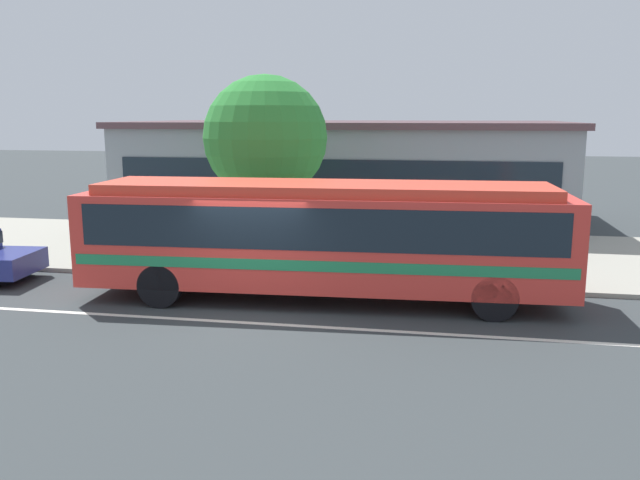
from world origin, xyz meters
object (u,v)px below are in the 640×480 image
transit_bus (324,233)px  street_tree_near_stop (265,138)px  pedestrian_waiting_near_sign (447,241)px  bus_stop_sign (475,221)px

transit_bus → street_tree_near_stop: size_ratio=2.11×
pedestrian_waiting_near_sign → street_tree_near_stop: (-5.41, 1.91, 2.59)m
bus_stop_sign → street_tree_near_stop: (-6.10, 2.52, 1.93)m
pedestrian_waiting_near_sign → street_tree_near_stop: size_ratio=0.30×
pedestrian_waiting_near_sign → bus_stop_sign: (0.69, -0.61, 0.66)m
pedestrian_waiting_near_sign → street_tree_near_stop: bearing=160.5°
transit_bus → bus_stop_sign: bearing=28.0°
transit_bus → pedestrian_waiting_near_sign: size_ratio=7.10×
transit_bus → street_tree_near_stop: (-2.56, 4.40, 2.02)m
transit_bus → pedestrian_waiting_near_sign: transit_bus is taller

